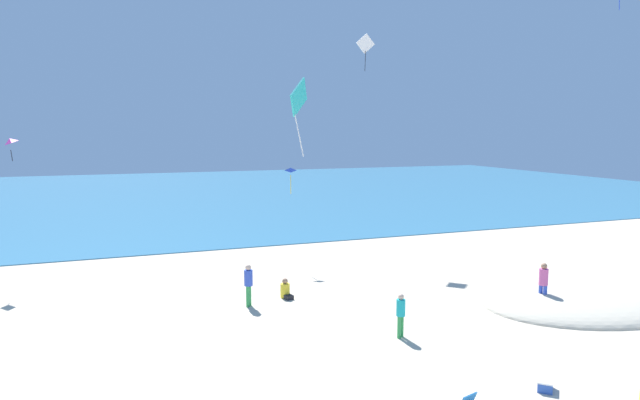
{
  "coord_description": "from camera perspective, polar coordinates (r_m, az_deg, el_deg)",
  "views": [
    {
      "loc": [
        -5.12,
        -7.8,
        6.79
      ],
      "look_at": [
        0.0,
        6.05,
        4.91
      ],
      "focal_mm": 30.79,
      "sensor_mm": 36.0,
      "label": 1
    }
  ],
  "objects": [
    {
      "name": "kite_teal",
      "position": [
        13.5,
        -2.22,
        10.44
      ],
      "size": [
        0.67,
        0.76,
        1.92
      ],
      "rotation": [
        0.0,
        0.0,
        1.12
      ],
      "color": "#1EADAD"
    },
    {
      "name": "person_3",
      "position": [
        18.57,
        8.39,
        -11.47
      ],
      "size": [
        0.41,
        0.41,
        1.48
      ],
      "rotation": [
        0.0,
        0.0,
        2.15
      ],
      "color": "green",
      "rests_on": "ground_plane"
    },
    {
      "name": "kite_magenta",
      "position": [
        28.45,
        -29.56,
        5.37
      ],
      "size": [
        0.56,
        0.68,
        1.1
      ],
      "rotation": [
        0.0,
        0.0,
        4.85
      ],
      "color": "#DB3DA8"
    },
    {
      "name": "ground_plane",
      "position": [
        19.73,
        -4.08,
        -12.91
      ],
      "size": [
        120.0,
        120.0,
        0.0
      ],
      "primitive_type": "plane",
      "color": "beige"
    },
    {
      "name": "person_6",
      "position": [
        21.62,
        -7.45,
        -8.47
      ],
      "size": [
        0.45,
        0.45,
        1.66
      ],
      "rotation": [
        0.0,
        0.0,
        2.6
      ],
      "color": "green",
      "rests_on": "ground_plane"
    },
    {
      "name": "ocean_water",
      "position": [
        61.37,
        -15.36,
        0.65
      ],
      "size": [
        120.0,
        60.0,
        0.05
      ],
      "primitive_type": "cube",
      "color": "teal",
      "rests_on": "ground_plane"
    },
    {
      "name": "person_2",
      "position": [
        22.71,
        -3.59,
        -9.38
      ],
      "size": [
        0.49,
        0.7,
        0.81
      ],
      "rotation": [
        0.0,
        0.0,
        4.97
      ],
      "color": "yellow",
      "rests_on": "ground_plane"
    },
    {
      "name": "kite_white",
      "position": [
        32.14,
        4.74,
        15.82
      ],
      "size": [
        1.12,
        0.29,
        2.06
      ],
      "rotation": [
        0.0,
        0.0,
        0.16
      ],
      "color": "white"
    },
    {
      "name": "dune_mound",
      "position": [
        24.99,
        26.22,
        -9.29
      ],
      "size": [
        9.43,
        6.6,
        1.21
      ],
      "primitive_type": "ellipsoid",
      "color": "beige",
      "rests_on": "ground_plane"
    },
    {
      "name": "kite_blue",
      "position": [
        27.58,
        -3.07,
        3.15
      ],
      "size": [
        0.53,
        0.46,
        1.4
      ],
      "rotation": [
        0.0,
        0.0,
        6.01
      ],
      "color": "blue"
    },
    {
      "name": "cooler_box",
      "position": [
        16.33,
        22.37,
        -17.34
      ],
      "size": [
        0.64,
        0.64,
        0.28
      ],
      "rotation": [
        0.0,
        0.0,
        0.8
      ],
      "color": "#2D56B7",
      "rests_on": "ground_plane"
    },
    {
      "name": "person_5",
      "position": [
        23.08,
        22.19,
        -7.85
      ],
      "size": [
        0.41,
        0.41,
        1.72
      ],
      "rotation": [
        0.0,
        0.0,
        3.37
      ],
      "color": "blue",
      "rests_on": "ground_plane"
    }
  ]
}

